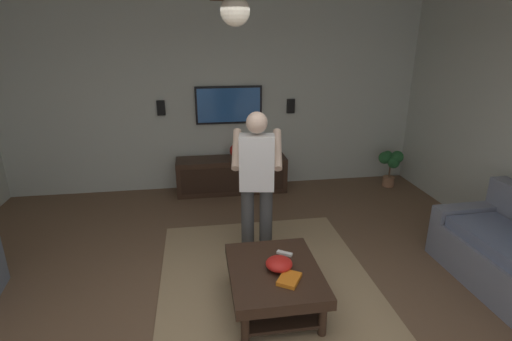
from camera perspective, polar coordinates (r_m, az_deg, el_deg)
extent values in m
plane|color=brown|center=(3.58, -1.67, -21.97)|extent=(7.98, 7.98, 0.00)
cube|color=#B2B7AD|center=(6.12, -5.89, 10.64)|extent=(0.10, 6.61, 2.88)
cube|color=#9E8460|center=(3.93, 2.05, -17.45)|extent=(2.93, 2.12, 0.01)
cube|color=slate|center=(5.02, 28.64, -7.56)|extent=(0.19, 0.84, 0.58)
cube|color=#332116|center=(3.57, 2.74, -14.93)|extent=(1.00, 0.80, 0.10)
cylinder|color=#332116|center=(4.09, 6.01, -13.51)|extent=(0.07, 0.07, 0.30)
cylinder|color=#332116|center=(3.99, -3.21, -14.33)|extent=(0.07, 0.07, 0.30)
cylinder|color=#332116|center=(3.44, 9.77, -20.94)|extent=(0.07, 0.07, 0.30)
cylinder|color=#332116|center=(3.33, -1.61, -22.32)|extent=(0.07, 0.07, 0.30)
cube|color=black|center=(3.72, 2.67, -18.11)|extent=(0.88, 0.68, 0.03)
cube|color=#332116|center=(6.10, -3.59, -0.65)|extent=(0.44, 1.70, 0.55)
cube|color=black|center=(5.89, -3.38, -1.39)|extent=(0.01, 1.56, 0.39)
cube|color=black|center=(6.06, -4.02, 9.61)|extent=(0.05, 1.03, 0.58)
cube|color=#26559E|center=(6.03, -4.00, 9.57)|extent=(0.01, 0.97, 0.52)
cylinder|color=#3F3F3F|center=(4.28, 1.46, -7.73)|extent=(0.14, 0.14, 0.82)
cylinder|color=#3F3F3F|center=(4.29, -1.24, -7.72)|extent=(0.14, 0.14, 0.82)
cube|color=white|center=(4.01, 0.12, 1.20)|extent=(0.28, 0.39, 0.58)
sphere|color=beige|center=(3.90, 0.12, 7.07)|extent=(0.22, 0.22, 0.22)
cylinder|color=beige|center=(4.16, 3.18, 3.14)|extent=(0.49, 0.17, 0.37)
cylinder|color=beige|center=(4.17, -2.89, 3.16)|extent=(0.49, 0.17, 0.37)
cube|color=white|center=(4.38, 0.17, 2.63)|extent=(0.05, 0.06, 0.16)
cylinder|color=#9E6B4C|center=(6.73, 18.90, -1.52)|extent=(0.19, 0.19, 0.16)
cylinder|color=brown|center=(6.66, 19.09, 0.16)|extent=(0.03, 0.03, 0.26)
sphere|color=#235B2D|center=(6.60, 20.09, 1.89)|extent=(0.20, 0.20, 0.20)
sphere|color=#235B2D|center=(6.67, 18.83, 2.12)|extent=(0.15, 0.15, 0.15)
sphere|color=#235B2D|center=(6.61, 18.43, 1.77)|extent=(0.20, 0.20, 0.20)
sphere|color=#235B2D|center=(6.59, 19.60, 1.12)|extent=(0.19, 0.19, 0.19)
ellipsoid|color=red|center=(3.52, 3.41, -13.54)|extent=(0.24, 0.24, 0.11)
cube|color=white|center=(3.74, 4.22, -12.07)|extent=(0.12, 0.15, 0.02)
cube|color=orange|center=(3.40, 4.92, -15.65)|extent=(0.27, 0.25, 0.04)
sphere|color=red|center=(6.03, -2.87, 2.97)|extent=(0.22, 0.22, 0.22)
cube|color=black|center=(6.23, 5.14, 9.43)|extent=(0.06, 0.12, 0.22)
cube|color=black|center=(6.07, -13.81, 8.93)|extent=(0.06, 0.12, 0.22)
sphere|color=silver|center=(2.23, -3.10, 22.41)|extent=(0.16, 0.16, 0.16)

